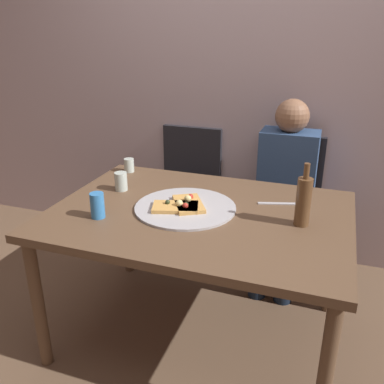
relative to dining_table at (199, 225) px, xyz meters
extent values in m
plane|color=brown|center=(0.00, 0.00, -0.67)|extent=(8.00, 8.00, 0.00)
cube|color=#B29EA3|center=(0.00, 1.10, 0.63)|extent=(6.00, 0.10, 2.60)
cube|color=brown|center=(0.00, 0.00, 0.05)|extent=(1.43, 1.03, 0.04)
cylinder|color=brown|center=(-0.66, -0.45, -0.32)|extent=(0.06, 0.06, 0.70)
cylinder|color=brown|center=(0.66, -0.45, -0.32)|extent=(0.06, 0.06, 0.70)
cylinder|color=brown|center=(-0.66, 0.45, -0.32)|extent=(0.06, 0.06, 0.70)
cylinder|color=brown|center=(0.66, 0.45, -0.32)|extent=(0.06, 0.06, 0.70)
cylinder|color=#ADADB2|center=(-0.08, 0.01, 0.08)|extent=(0.50, 0.50, 0.01)
cube|color=tan|center=(-0.06, 0.02, 0.10)|extent=(0.22, 0.26, 0.02)
sphere|color=#EAD184|center=(-0.07, 0.04, 0.12)|extent=(0.04, 0.04, 0.04)
sphere|color=#2D381E|center=(-0.06, -0.02, 0.11)|extent=(0.02, 0.02, 0.02)
sphere|color=#B22D23|center=(-0.07, 0.07, 0.11)|extent=(0.03, 0.03, 0.03)
cube|color=tan|center=(-0.11, -0.04, 0.10)|extent=(0.25, 0.19, 0.02)
sphere|color=#EAD184|center=(-0.09, -0.03, 0.12)|extent=(0.04, 0.04, 0.04)
sphere|color=#2D381E|center=(-0.16, -0.03, 0.11)|extent=(0.02, 0.02, 0.02)
sphere|color=#B22D23|center=(-0.06, -0.04, 0.11)|extent=(0.03, 0.03, 0.03)
cylinder|color=brown|center=(0.48, 0.02, 0.19)|extent=(0.07, 0.07, 0.22)
cylinder|color=brown|center=(0.48, 0.02, 0.33)|extent=(0.03, 0.03, 0.07)
cylinder|color=#B7C6BC|center=(-0.49, 0.12, 0.13)|extent=(0.07, 0.07, 0.10)
cylinder|color=#B7C6BC|center=(-0.59, 0.41, 0.12)|extent=(0.06, 0.06, 0.08)
cylinder|color=#337AC1|center=(-0.43, -0.22, 0.14)|extent=(0.07, 0.07, 0.12)
cube|color=#B7B7BC|center=(0.36, 0.22, 0.08)|extent=(0.22, 0.08, 0.01)
cube|color=black|center=(-0.40, 0.83, -0.22)|extent=(0.44, 0.44, 0.05)
cube|color=black|center=(-0.40, 1.03, 0.01)|extent=(0.44, 0.04, 0.45)
cylinder|color=black|center=(-0.21, 0.64, -0.46)|extent=(0.04, 0.04, 0.42)
cylinder|color=black|center=(-0.59, 0.64, -0.46)|extent=(0.04, 0.04, 0.42)
cylinder|color=black|center=(-0.21, 1.02, -0.46)|extent=(0.04, 0.04, 0.42)
cylinder|color=black|center=(-0.59, 1.02, -0.46)|extent=(0.04, 0.04, 0.42)
cube|color=black|center=(0.32, 0.83, -0.22)|extent=(0.44, 0.44, 0.05)
cube|color=black|center=(0.32, 1.03, 0.01)|extent=(0.44, 0.04, 0.45)
cylinder|color=black|center=(0.51, 0.64, -0.46)|extent=(0.04, 0.04, 0.42)
cylinder|color=black|center=(0.13, 0.64, -0.46)|extent=(0.04, 0.04, 0.42)
cylinder|color=black|center=(0.51, 1.02, -0.46)|extent=(0.04, 0.04, 0.42)
cylinder|color=black|center=(0.13, 1.02, -0.46)|extent=(0.04, 0.04, 0.42)
cube|color=navy|center=(0.32, 0.85, 0.04)|extent=(0.36, 0.22, 0.52)
sphere|color=brown|center=(0.32, 0.85, 0.40)|extent=(0.21, 0.21, 0.21)
cylinder|color=black|center=(0.40, 0.65, -0.22)|extent=(0.12, 0.40, 0.12)
cylinder|color=black|center=(0.24, 0.65, -0.22)|extent=(0.12, 0.40, 0.12)
cylinder|color=black|center=(0.40, 0.45, -0.44)|extent=(0.11, 0.11, 0.45)
cylinder|color=black|center=(0.24, 0.45, -0.44)|extent=(0.11, 0.11, 0.45)
camera|label=1|loc=(0.58, -1.75, 0.93)|focal=39.04mm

